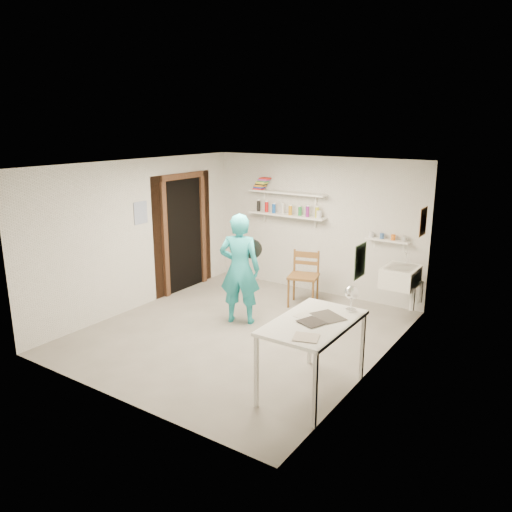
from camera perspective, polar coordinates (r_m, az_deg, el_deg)
The scene contains 27 objects.
floor at distance 7.35m, azimuth -1.76°, elevation -8.69°, with size 4.00×4.50×0.02m, color slate.
ceiling at distance 6.75m, azimuth -1.92°, elevation 10.48°, with size 4.00×4.50×0.02m, color silver.
wall_back at distance 8.84m, azimuth 6.74°, elevation 3.52°, with size 4.00×0.02×2.40m, color silver.
wall_front at distance 5.36m, azimuth -16.09°, elevation -4.53°, with size 4.00×0.02×2.40m, color silver.
wall_left at distance 8.26m, azimuth -13.26°, elevation 2.41°, with size 0.02×4.50×2.40m, color silver.
wall_right at distance 6.05m, azimuth 13.85°, elevation -2.16°, with size 0.02×4.50×2.40m, color silver.
doorway_recess at distance 9.01m, azimuth -8.24°, elevation 2.39°, with size 0.02×0.90×2.00m, color black.
corridor_box at distance 9.49m, azimuth -11.46°, elevation 3.17°, with size 1.40×1.50×2.10m, color brown.
door_lintel at distance 8.84m, azimuth -8.40°, elevation 9.03°, with size 0.06×1.05×0.10m, color brown.
door_jamb_near at distance 8.65m, azimuth -10.35°, elevation 1.76°, with size 0.06×0.10×2.00m, color brown.
door_jamb_far at distance 9.37m, azimuth -6.11°, elevation 2.93°, with size 0.06×0.10×2.00m, color brown.
shelf_lower at distance 8.94m, azimuth 3.53°, elevation 4.69°, with size 1.50×0.22×0.03m, color white.
shelf_upper at distance 8.87m, azimuth 3.57°, elevation 7.23°, with size 1.50×0.22×0.03m, color white.
ledge_shelf at distance 8.26m, azimuth 14.78°, elevation 1.75°, with size 0.70×0.14×0.03m, color white.
poster_left at distance 8.21m, azimuth -13.05°, elevation 4.84°, with size 0.01×0.28×0.36m, color #334C7F.
poster_right_a at distance 7.65m, azimuth 18.57°, elevation 3.73°, with size 0.01×0.34×0.42m, color #995933.
poster_right_b at distance 5.48m, azimuth 11.83°, elevation -0.55°, with size 0.01×0.30×0.38m, color #3F724C.
belfast_sink at distance 7.82m, azimuth 16.19°, elevation -2.28°, with size 0.48×0.60×0.30m, color white.
man at distance 7.42m, azimuth -1.87°, elevation -1.49°, with size 0.61×0.40×1.68m, color teal.
wall_clock at distance 7.46m, azimuth -0.45°, elevation 0.83°, with size 0.30×0.30×0.04m, color beige.
wooden_chair at distance 8.24m, azimuth 5.45°, elevation -2.33°, with size 0.47×0.44×1.00m, color brown.
work_table at distance 5.67m, azimuth 6.45°, elevation -11.39°, with size 0.77×1.28×0.86m, color white.
desk_lamp at distance 5.77m, azimuth 10.87°, elevation -4.11°, with size 0.16×0.16×0.16m, color silver.
spray_cans at distance 8.92m, azimuth 3.54°, elevation 5.32°, with size 1.29×0.06×0.17m.
book_stack at distance 9.13m, azimuth 0.68°, elevation 8.28°, with size 0.32×0.14×0.22m.
ledge_pots at distance 8.25m, azimuth 14.81°, elevation 2.16°, with size 0.48×0.07×0.09m.
papers at distance 5.49m, azimuth 6.59°, elevation -7.31°, with size 0.30×0.22×0.02m.
Camera 1 is at (3.93, -5.47, 2.93)m, focal length 35.00 mm.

